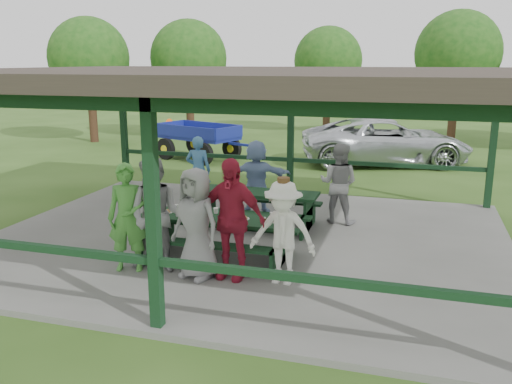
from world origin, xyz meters
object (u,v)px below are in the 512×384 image
(picnic_table_far, at_px, (254,204))
(farm_trailer, at_px, (199,141))
(contestant_grey_mid, at_px, (196,223))
(spectator_lblue, at_px, (256,177))
(contestant_red, at_px, (231,219))
(contestant_green, at_px, (128,218))
(pickup_truck, at_px, (386,141))
(spectator_blue, at_px, (198,170))
(picnic_table_near, at_px, (217,232))
(contestant_white_fedora, at_px, (283,233))
(contestant_grey_left, at_px, (156,216))
(spectator_grey, at_px, (339,183))

(picnic_table_far, relative_size, farm_trailer, 0.68)
(contestant_grey_mid, distance_m, spectator_lblue, 3.91)
(contestant_red, bearing_deg, contestant_green, -168.20)
(pickup_truck, bearing_deg, contestant_grey_mid, 152.05)
(contestant_red, bearing_deg, farm_trailer, 120.85)
(contestant_grey_mid, xyz_separation_m, spectator_lblue, (-0.18, 3.90, -0.05))
(picnic_table_far, xyz_separation_m, contestant_grey_mid, (-0.07, -2.91, 0.42))
(contestant_grey_mid, relative_size, contestant_red, 0.92)
(contestant_red, relative_size, pickup_truck, 0.34)
(contestant_red, relative_size, spectator_blue, 1.18)
(picnic_table_near, xyz_separation_m, contestant_grey_mid, (0.01, -0.91, 0.42))
(picnic_table_far, distance_m, spectator_lblue, 1.09)
(contestant_red, xyz_separation_m, pickup_truck, (1.71, 11.26, -0.28))
(contestant_white_fedora, xyz_separation_m, pickup_truck, (0.86, 11.25, -0.13))
(pickup_truck, bearing_deg, farm_trailer, 81.27)
(picnic_table_near, bearing_deg, farm_trailer, 114.20)
(picnic_table_near, bearing_deg, contestant_white_fedora, -28.71)
(picnic_table_far, bearing_deg, contestant_red, -80.68)
(picnic_table_far, relative_size, contestant_red, 1.37)
(contestant_red, bearing_deg, spectator_blue, 124.52)
(picnic_table_far, height_order, contestant_white_fedora, contestant_white_fedora)
(farm_trailer, bearing_deg, contestant_grey_mid, -47.29)
(picnic_table_far, relative_size, contestant_green, 1.48)
(picnic_table_far, relative_size, contestant_grey_mid, 1.49)
(contestant_grey_mid, bearing_deg, spectator_blue, 130.91)
(spectator_blue, bearing_deg, contestant_grey_left, 95.16)
(pickup_truck, bearing_deg, contestant_white_fedora, 158.73)
(picnic_table_far, height_order, farm_trailer, farm_trailer)
(picnic_table_near, distance_m, pickup_truck, 10.73)
(picnic_table_near, xyz_separation_m, picnic_table_far, (0.08, 2.00, -0.00))
(picnic_table_near, relative_size, contestant_red, 1.39)
(spectator_grey, height_order, pickup_truck, spectator_grey)
(picnic_table_far, distance_m, contestant_red, 2.84)
(contestant_red, relative_size, contestant_white_fedora, 1.15)
(farm_trailer, bearing_deg, spectator_lblue, -37.47)
(contestant_grey_mid, bearing_deg, contestant_grey_left, -165.93)
(spectator_blue, xyz_separation_m, pickup_truck, (3.99, 7.10, -0.13))
(spectator_grey, bearing_deg, picnic_table_near, 66.93)
(contestant_grey_left, relative_size, contestant_red, 0.97)
(spectator_grey, bearing_deg, contestant_white_fedora, 93.18)
(pickup_truck, bearing_deg, picnic_table_near, 151.07)
(contestant_green, relative_size, contestant_grey_mid, 1.01)
(contestant_grey_mid, height_order, farm_trailer, contestant_grey_mid)
(contestant_white_fedora, distance_m, pickup_truck, 11.28)
(contestant_red, bearing_deg, pickup_truck, 87.15)
(contestant_green, distance_m, contestant_white_fedora, 2.57)
(picnic_table_near, xyz_separation_m, spectator_blue, (-1.75, 3.39, 0.35))
(picnic_table_near, height_order, spectator_lblue, spectator_lblue)
(spectator_blue, distance_m, pickup_truck, 8.14)
(contestant_grey_mid, bearing_deg, farm_trailer, 131.06)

